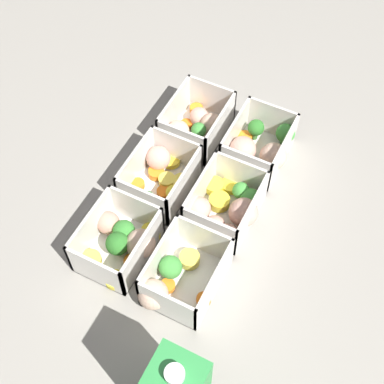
# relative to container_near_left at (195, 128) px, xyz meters

# --- Properties ---
(ground_plane) EXTENTS (4.00, 4.00, 0.00)m
(ground_plane) POSITION_rel_container_near_left_xyz_m (0.13, 0.06, -0.03)
(ground_plane) COLOR gray
(container_near_left) EXTENTS (0.15, 0.10, 0.08)m
(container_near_left) POSITION_rel_container_near_left_xyz_m (0.00, 0.00, 0.00)
(container_near_left) COLOR silver
(container_near_left) RESTS_ON ground_plane
(container_near_center) EXTENTS (0.15, 0.11, 0.08)m
(container_near_center) POSITION_rel_container_near_left_xyz_m (0.13, -0.01, -0.00)
(container_near_center) COLOR silver
(container_near_center) RESTS_ON ground_plane
(container_near_right) EXTENTS (0.14, 0.13, 0.08)m
(container_near_right) POSITION_rel_container_near_left_xyz_m (0.27, 0.00, 0.00)
(container_near_right) COLOR silver
(container_near_right) RESTS_ON ground_plane
(container_far_left) EXTENTS (0.15, 0.13, 0.08)m
(container_far_left) POSITION_rel_container_near_left_xyz_m (-0.01, 0.13, 0.00)
(container_far_left) COLOR silver
(container_far_left) RESTS_ON ground_plane
(container_far_center) EXTENTS (0.16, 0.13, 0.08)m
(container_far_center) POSITION_rel_container_near_left_xyz_m (0.14, 0.13, -0.00)
(container_far_center) COLOR silver
(container_far_center) RESTS_ON ground_plane
(container_far_right) EXTENTS (0.15, 0.12, 0.08)m
(container_far_right) POSITION_rel_container_near_left_xyz_m (0.30, 0.11, 0.00)
(container_far_right) COLOR silver
(container_far_right) RESTS_ON ground_plane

